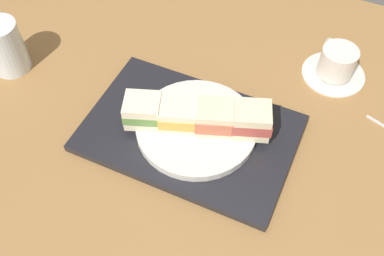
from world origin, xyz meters
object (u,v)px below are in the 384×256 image
sandwich_plate (197,127)px  sandwich_nearmost (143,111)px  coffee_cup (336,64)px  sandwich_inner_near (179,114)px  sandwich_inner_far (215,117)px  sandwich_farmost (252,120)px  drinking_glass (5,47)px

sandwich_plate → sandwich_nearmost: (-9.61, -3.05, 3.50)cm
sandwich_nearmost → coffee_cup: sandwich_nearmost is taller
sandwich_inner_near → sandwich_inner_far: (6.41, 2.03, 0.17)cm
sandwich_farmost → sandwich_inner_near: bearing=-162.4°
sandwich_inner_near → sandwich_farmost: size_ratio=1.01×
sandwich_farmost → drinking_glass: bearing=-177.1°
sandwich_inner_far → drinking_glass: size_ratio=0.76×
sandwich_inner_near → sandwich_farmost: sandwich_farmost is taller
coffee_cup → sandwich_inner_far: bearing=-123.2°
sandwich_inner_near → drinking_glass: size_ratio=0.76×
sandwich_inner_near → sandwich_inner_far: size_ratio=1.01×
sandwich_nearmost → sandwich_inner_far: (12.81, 4.06, 0.05)cm
coffee_cup → sandwich_nearmost: bearing=-134.8°
sandwich_plate → coffee_cup: (20.24, 27.01, 0.65)cm
sandwich_nearmost → drinking_glass: 34.74cm
sandwich_inner_near → sandwich_inner_far: bearing=17.6°
sandwich_plate → drinking_glass: size_ratio=2.00×
sandwich_inner_near → coffee_cup: (23.44, 28.02, -2.74)cm
sandwich_farmost → sandwich_inner_far: bearing=-162.4°
coffee_cup → drinking_glass: 69.80cm
sandwich_inner_near → coffee_cup: bearing=50.1°
sandwich_plate → sandwich_nearmost: bearing=-162.4°
sandwich_plate → coffee_cup: size_ratio=1.71×
sandwich_inner_near → sandwich_nearmost: bearing=-162.4°
sandwich_plate → sandwich_inner_near: (-3.20, -1.02, 3.38)cm
drinking_glass → sandwich_inner_near: bearing=-1.8°
sandwich_plate → sandwich_inner_far: 4.89cm
sandwich_inner_near → drinking_glass: 41.00cm
sandwich_farmost → coffee_cup: sandwich_farmost is taller
sandwich_inner_far → coffee_cup: sandwich_inner_far is taller
sandwich_nearmost → sandwich_plate: bearing=17.6°
sandwich_plate → sandwich_farmost: size_ratio=2.64×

